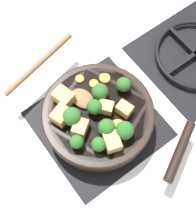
% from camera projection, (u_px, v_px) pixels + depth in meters
% --- Properties ---
extents(ground_plane, '(2.40, 2.40, 0.00)m').
position_uv_depth(ground_plane, '(98.00, 124.00, 0.86)').
color(ground_plane, silver).
extents(front_burner_grate, '(0.31, 0.31, 0.03)m').
position_uv_depth(front_burner_grate, '(98.00, 122.00, 0.85)').
color(front_burner_grate, black).
rests_on(front_burner_grate, ground_plane).
extents(rear_burner_grate, '(0.31, 0.31, 0.03)m').
position_uv_depth(rear_burner_grate, '(195.00, 55.00, 0.93)').
color(rear_burner_grate, black).
rests_on(rear_burner_grate, ground_plane).
extents(skillet_pan, '(0.39, 0.32, 0.06)m').
position_uv_depth(skillet_pan, '(99.00, 116.00, 0.80)').
color(skillet_pan, black).
rests_on(skillet_pan, front_burner_grate).
extents(wooden_spoon, '(0.22, 0.24, 0.02)m').
position_uv_depth(wooden_spoon, '(57.00, 78.00, 0.81)').
color(wooden_spoon, brown).
rests_on(wooden_spoon, skillet_pan).
extents(tofu_cube_center_large, '(0.04, 0.04, 0.03)m').
position_uv_depth(tofu_cube_center_large, '(124.00, 109.00, 0.77)').
color(tofu_cube_center_large, tan).
rests_on(tofu_cube_center_large, skillet_pan).
extents(tofu_cube_near_handle, '(0.06, 0.05, 0.04)m').
position_uv_depth(tofu_cube_near_handle, '(64.00, 97.00, 0.78)').
color(tofu_cube_near_handle, tan).
rests_on(tofu_cube_near_handle, skillet_pan).
extents(tofu_cube_east_chunk, '(0.05, 0.04, 0.03)m').
position_uv_depth(tofu_cube_east_chunk, '(106.00, 107.00, 0.77)').
color(tofu_cube_east_chunk, tan).
rests_on(tofu_cube_east_chunk, skillet_pan).
extents(tofu_cube_west_chunk, '(0.05, 0.05, 0.04)m').
position_uv_depth(tofu_cube_west_chunk, '(61.00, 115.00, 0.76)').
color(tofu_cube_west_chunk, tan).
rests_on(tofu_cube_west_chunk, skillet_pan).
extents(tofu_cube_back_piece, '(0.05, 0.05, 0.03)m').
position_uv_depth(tofu_cube_back_piece, '(80.00, 128.00, 0.75)').
color(tofu_cube_back_piece, tan).
rests_on(tofu_cube_back_piece, skillet_pan).
extents(tofu_cube_front_piece, '(0.05, 0.05, 0.04)m').
position_uv_depth(tofu_cube_front_piece, '(112.00, 142.00, 0.73)').
color(tofu_cube_front_piece, tan).
rests_on(tofu_cube_front_piece, skillet_pan).
extents(broccoli_floret_near_spoon, '(0.04, 0.04, 0.04)m').
position_uv_depth(broccoli_floret_near_spoon, '(99.00, 144.00, 0.72)').
color(broccoli_floret_near_spoon, '#709956').
rests_on(broccoli_floret_near_spoon, skillet_pan).
extents(broccoli_floret_center_top, '(0.05, 0.05, 0.05)m').
position_uv_depth(broccoli_floret_center_top, '(124.00, 130.00, 0.73)').
color(broccoli_floret_center_top, '#709956').
rests_on(broccoli_floret_center_top, skillet_pan).
extents(broccoli_floret_east_rim, '(0.04, 0.04, 0.04)m').
position_uv_depth(broccoli_floret_east_rim, '(124.00, 85.00, 0.78)').
color(broccoli_floret_east_rim, '#709956').
rests_on(broccoli_floret_east_rim, skillet_pan).
extents(broccoli_floret_west_rim, '(0.04, 0.04, 0.05)m').
position_uv_depth(broccoli_floret_west_rim, '(107.00, 128.00, 0.74)').
color(broccoli_floret_west_rim, '#709956').
rests_on(broccoli_floret_west_rim, skillet_pan).
extents(broccoli_floret_north_edge, '(0.04, 0.04, 0.05)m').
position_uv_depth(broccoli_floret_north_edge, '(94.00, 107.00, 0.76)').
color(broccoli_floret_north_edge, '#709956').
rests_on(broccoli_floret_north_edge, skillet_pan).
extents(broccoli_floret_south_cluster, '(0.04, 0.04, 0.05)m').
position_uv_depth(broccoli_floret_south_cluster, '(100.00, 92.00, 0.77)').
color(broccoli_floret_south_cluster, '#709956').
rests_on(broccoli_floret_south_cluster, skillet_pan).
extents(broccoli_floret_mid_floret, '(0.03, 0.03, 0.04)m').
position_uv_depth(broccoli_floret_mid_floret, '(77.00, 142.00, 0.73)').
color(broccoli_floret_mid_floret, '#709956').
rests_on(broccoli_floret_mid_floret, skillet_pan).
extents(broccoli_floret_small_inner, '(0.05, 0.05, 0.05)m').
position_uv_depth(broccoli_floret_small_inner, '(72.00, 117.00, 0.74)').
color(broccoli_floret_small_inner, '#709956').
rests_on(broccoli_floret_small_inner, skillet_pan).
extents(carrot_slice_orange_thin, '(0.03, 0.03, 0.01)m').
position_uv_depth(carrot_slice_orange_thin, '(118.00, 126.00, 0.76)').
color(carrot_slice_orange_thin, orange).
rests_on(carrot_slice_orange_thin, skillet_pan).
extents(carrot_slice_near_center, '(0.02, 0.02, 0.01)m').
position_uv_depth(carrot_slice_near_center, '(94.00, 84.00, 0.81)').
color(carrot_slice_near_center, orange).
rests_on(carrot_slice_near_center, skillet_pan).
extents(carrot_slice_edge_slice, '(0.02, 0.02, 0.01)m').
position_uv_depth(carrot_slice_edge_slice, '(80.00, 79.00, 0.81)').
color(carrot_slice_edge_slice, orange).
rests_on(carrot_slice_edge_slice, skillet_pan).
extents(carrot_slice_under_broccoli, '(0.03, 0.03, 0.01)m').
position_uv_depth(carrot_slice_under_broccoli, '(105.00, 78.00, 0.82)').
color(carrot_slice_under_broccoli, orange).
rests_on(carrot_slice_under_broccoli, skillet_pan).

